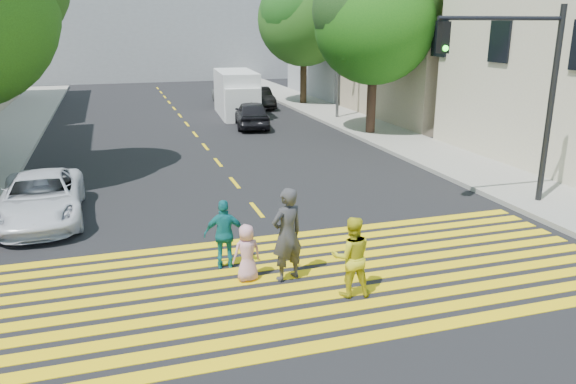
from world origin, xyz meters
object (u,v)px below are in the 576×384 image
pedestrian_woman (351,257)px  dark_car_parked (259,98)px  traffic_signal (522,80)px  pedestrian_child (247,253)px  tree_right_near (376,16)px  pedestrian_man (287,234)px  pedestrian_extra (225,234)px  silver_car (228,93)px  white_van (237,95)px  dark_car_near (252,114)px  tree_right_far (305,14)px  white_sedan (41,198)px

pedestrian_woman → dark_car_parked: 25.66m
dark_car_parked → traffic_signal: size_ratio=0.69×
pedestrian_child → tree_right_near: bearing=-132.7°
pedestrian_man → pedestrian_extra: (-1.10, 0.96, -0.22)m
pedestrian_extra → traffic_signal: size_ratio=0.27×
pedestrian_extra → silver_car: 26.40m
white_van → dark_car_near: bearing=-87.0°
tree_right_far → white_sedan: size_ratio=1.85×
tree_right_far → white_van: 7.59m
tree_right_near → white_sedan: size_ratio=1.76×
dark_car_near → silver_car: (0.66, 9.22, 0.01)m
pedestrian_man → pedestrian_child: (-0.80, 0.20, -0.38)m
pedestrian_woman → traffic_signal: traffic_signal is taller
pedestrian_man → pedestrian_child: bearing=-32.3°
pedestrian_child → silver_car: (5.06, 26.61, 0.09)m
pedestrian_man → white_sedan: size_ratio=0.44×
pedestrian_woman → pedestrian_extra: 2.89m
dark_car_near → traffic_signal: size_ratio=0.72×
tree_right_near → tree_right_far: tree_right_far is taller
silver_car → pedestrian_man: bearing=87.1°
tree_right_near → white_sedan: bearing=-148.5°
silver_car → pedestrian_woman: bearing=89.4°
dark_car_near → tree_right_near: bearing=152.4°
white_van → traffic_signal: 19.40m
silver_car → white_van: (-0.57, -5.35, 0.50)m
pedestrian_woman → pedestrian_child: pedestrian_woman is taller
white_sedan → dark_car_near: (8.82, 12.14, 0.05)m
dark_car_near → dark_car_parked: size_ratio=1.04×
dark_car_parked → tree_right_near: bearing=-72.4°
pedestrian_child → dark_car_near: (4.40, 17.39, 0.08)m
dark_car_parked → pedestrian_child: bearing=-103.1°
tree_right_near → dark_car_parked: tree_right_near is taller
pedestrian_child → traffic_signal: 9.18m
tree_right_far → silver_car: size_ratio=1.74×
pedestrian_woman → traffic_signal: (6.54, 3.65, 2.84)m
tree_right_near → dark_car_near: tree_right_near is taller
dark_car_parked → white_van: bearing=-124.6°
tree_right_near → pedestrian_extra: tree_right_near is taller
pedestrian_extra → silver_car: bearing=-89.8°
tree_right_near → pedestrian_man: 16.91m
pedestrian_man → silver_car: size_ratio=0.41×
tree_right_far → silver_car: (-4.60, 2.09, -4.99)m
tree_right_far → traffic_signal: (-1.34, -22.12, -2.05)m
dark_car_near → traffic_signal: traffic_signal is taller
tree_right_far → pedestrian_man: 26.68m
tree_right_near → pedestrian_extra: bearing=-126.8°
tree_right_far → traffic_signal: tree_right_far is taller
pedestrian_child → dark_car_near: bearing=-112.6°
traffic_signal → silver_car: bearing=98.8°
white_sedan → dark_car_near: 15.01m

